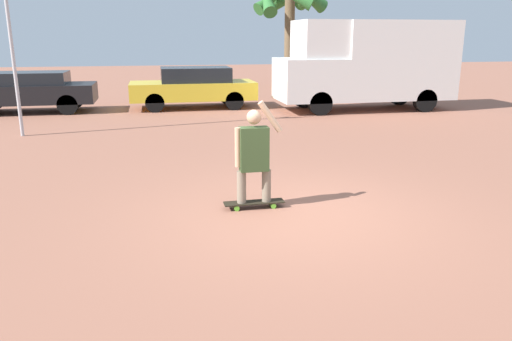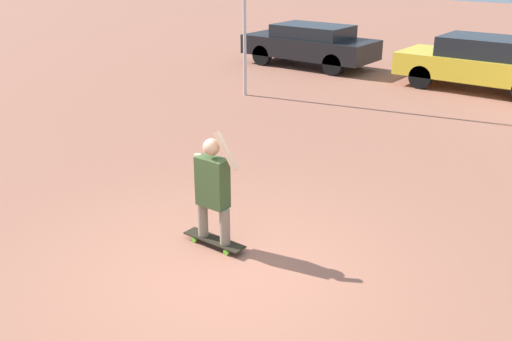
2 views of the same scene
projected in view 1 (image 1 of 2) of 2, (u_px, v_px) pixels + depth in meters
name	position (u px, v px, depth m)	size (l,w,h in m)	color
ground_plane	(297.00, 214.00, 7.42)	(80.00, 80.00, 0.00)	#935B47
skateboard	(254.00, 203.00, 7.68)	(0.93, 0.23, 0.10)	black
person_skateboarder	(254.00, 152.00, 7.47)	(0.73, 0.22, 1.56)	gray
camper_van	(368.00, 62.00, 17.60)	(6.19, 2.19, 3.09)	black
parked_car_yellow	(194.00, 86.00, 18.22)	(4.50, 1.89, 1.48)	black
parked_car_black	(28.00, 91.00, 17.12)	(4.45, 1.81, 1.38)	black
palm_tree_near_van	(290.00, 1.00, 24.96)	(3.71, 3.92, 5.44)	brown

